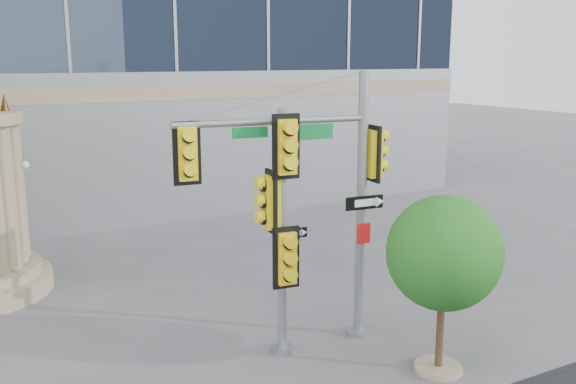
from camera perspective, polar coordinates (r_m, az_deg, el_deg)
ground at (r=13.83m, az=2.61°, el=-16.44°), size 120.00×120.00×0.00m
main_signal_pole at (r=14.29m, az=2.64°, el=1.09°), size 4.84×0.91×6.27m
secondary_signal_pole at (r=13.77m, az=-0.60°, el=-2.09°), size 0.95×0.77×5.50m
street_tree at (r=13.69m, az=13.77°, el=-5.66°), size 2.45×2.39×3.82m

